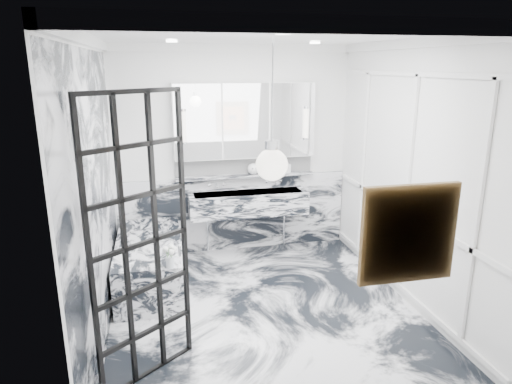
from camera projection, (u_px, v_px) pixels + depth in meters
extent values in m
plane|color=silver|center=(264.00, 310.00, 4.89)|extent=(3.60, 3.60, 0.00)
plane|color=white|center=(265.00, 35.00, 4.14)|extent=(3.60, 3.60, 0.00)
plane|color=white|center=(233.00, 152.00, 6.21)|extent=(3.60, 0.00, 3.60)
plane|color=white|center=(332.00, 256.00, 2.82)|extent=(3.60, 0.00, 3.60)
plane|color=white|center=(95.00, 194.00, 4.18)|extent=(0.00, 3.60, 3.60)
plane|color=white|center=(410.00, 176.00, 4.85)|extent=(0.00, 3.60, 3.60)
cube|color=silver|center=(235.00, 213.00, 6.42)|extent=(3.18, 0.05, 1.05)
cube|color=silver|center=(97.00, 200.00, 4.20)|extent=(0.02, 3.56, 2.68)
cube|color=white|center=(408.00, 185.00, 4.87)|extent=(0.03, 3.40, 2.30)
imported|color=#8C5919|center=(282.00, 166.00, 6.32)|extent=(0.09, 0.09, 0.20)
imported|color=#4C4C51|center=(287.00, 166.00, 6.34)|extent=(0.09, 0.09, 0.18)
imported|color=silver|center=(286.00, 168.00, 6.34)|extent=(0.13, 0.13, 0.14)
sphere|color=white|center=(253.00, 169.00, 6.24)|extent=(0.16, 0.16, 0.16)
cylinder|color=#8C5919|center=(271.00, 170.00, 6.30)|extent=(0.04, 0.04, 0.10)
cylinder|color=silver|center=(170.00, 262.00, 4.62)|extent=(0.08, 0.08, 0.12)
cube|color=#D65816|center=(409.00, 234.00, 2.95)|extent=(0.56, 0.05, 0.56)
sphere|color=white|center=(272.00, 165.00, 3.16)|extent=(0.22, 0.22, 0.22)
cube|color=silver|center=(248.00, 203.00, 6.19)|extent=(1.60, 0.45, 0.30)
cube|color=silver|center=(246.00, 176.00, 6.25)|extent=(1.90, 0.14, 0.04)
cube|color=white|center=(245.00, 165.00, 6.27)|extent=(1.90, 0.03, 0.23)
cube|color=white|center=(245.00, 121.00, 6.06)|extent=(1.90, 0.16, 1.00)
cylinder|color=white|center=(183.00, 127.00, 5.81)|extent=(0.07, 0.07, 0.40)
cylinder|color=white|center=(306.00, 123.00, 6.15)|extent=(0.07, 0.07, 0.40)
cube|color=silver|center=(150.00, 262.00, 5.41)|extent=(0.75, 1.65, 0.55)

